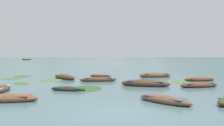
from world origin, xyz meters
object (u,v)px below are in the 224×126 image
object	(u,v)px
rowboat_0	(145,83)
rowboat_11	(65,77)
rowboat_8	(199,85)
rowboat_10	(7,98)
ferry_0	(27,59)
rowboat_7	(199,79)
rowboat_3	(164,100)
rowboat_5	(98,80)
rowboat_9	(101,76)
rowboat_4	(155,75)
rowboat_2	(0,89)
rowboat_1	(68,89)

from	to	relation	value
rowboat_0	rowboat_11	xyz separation A→B (m)	(-9.18, 5.48, -0.01)
rowboat_8	rowboat_10	world-z (taller)	rowboat_8
rowboat_10	ferry_0	xyz separation A→B (m)	(-67.19, 145.68, 0.27)
rowboat_0	rowboat_10	xyz separation A→B (m)	(-9.41, -6.75, -0.05)
rowboat_0	ferry_0	bearing A→B (deg)	118.87
rowboat_7	rowboat_3	bearing A→B (deg)	-120.81
rowboat_5	rowboat_9	bearing A→B (deg)	92.29
rowboat_4	ferry_0	distance (m)	152.73
rowboat_4	rowboat_5	size ratio (longest dim) A/B	1.12
rowboat_0	rowboat_11	distance (m)	10.70
rowboat_0	rowboat_7	world-z (taller)	rowboat_0
rowboat_10	rowboat_2	bearing A→B (deg)	127.16
rowboat_0	rowboat_8	distance (m)	4.84
rowboat_2	ferry_0	distance (m)	156.33
rowboat_4	rowboat_3	bearing A→B (deg)	-98.43
rowboat_4	rowboat_10	size ratio (longest dim) A/B	1.24
rowboat_7	rowboat_9	world-z (taller)	rowboat_7
rowboat_8	ferry_0	distance (m)	161.47
rowboat_0	rowboat_4	bearing A→B (deg)	73.32
rowboat_1	rowboat_3	xyz separation A→B (m)	(6.90, -3.99, 0.04)
rowboat_8	ferry_0	xyz separation A→B (m)	(-81.42, 139.44, 0.27)
rowboat_1	rowboat_8	bearing A→B (deg)	11.08
rowboat_9	rowboat_10	distance (m)	15.68
rowboat_0	rowboat_7	bearing A→B (deg)	31.13
rowboat_0	ferry_0	distance (m)	158.65
rowboat_0	rowboat_5	world-z (taller)	rowboat_0
rowboat_9	rowboat_11	distance (m)	5.06
rowboat_0	rowboat_10	size ratio (longest dim) A/B	1.25
rowboat_9	ferry_0	world-z (taller)	ferry_0
rowboat_0	rowboat_5	xyz separation A→B (m)	(-4.79, 3.33, -0.05)
rowboat_1	rowboat_2	distance (m)	5.34
rowboat_5	rowboat_10	world-z (taller)	rowboat_5
rowboat_4	rowboat_7	world-z (taller)	rowboat_4
rowboat_0	rowboat_4	xyz separation A→B (m)	(2.48, 8.27, 0.00)
rowboat_2	rowboat_5	world-z (taller)	rowboat_5
rowboat_5	rowboat_10	bearing A→B (deg)	-114.65
rowboat_1	rowboat_7	world-z (taller)	rowboat_7
rowboat_7	rowboat_1	bearing A→B (deg)	-153.00
rowboat_7	rowboat_11	bearing A→B (deg)	174.79
rowboat_8	rowboat_3	bearing A→B (deg)	-126.17
rowboat_2	rowboat_9	xyz separation A→B (m)	(6.96, 11.70, -0.04)
rowboat_10	rowboat_4	bearing A→B (deg)	51.63
rowboat_3	rowboat_5	distance (m)	11.27
rowboat_3	rowboat_4	distance (m)	15.18
rowboat_2	rowboat_4	world-z (taller)	rowboat_4
rowboat_7	rowboat_4	bearing A→B (deg)	134.82
rowboat_3	rowboat_4	world-z (taller)	rowboat_4
rowboat_7	rowboat_10	xyz separation A→B (m)	(-16.10, -10.78, 0.01)
rowboat_0	rowboat_11	bearing A→B (deg)	149.16
rowboat_10	rowboat_3	bearing A→B (deg)	0.00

